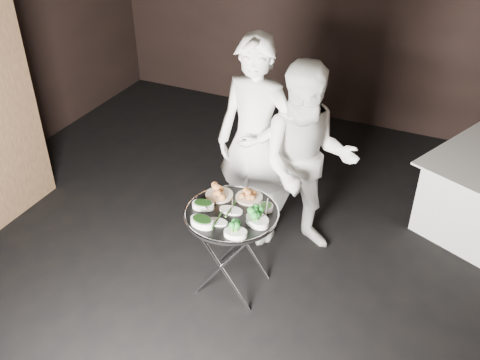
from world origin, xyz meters
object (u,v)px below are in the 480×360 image
at_px(waiter_left, 255,143).
at_px(waiter_right, 306,163).
at_px(serving_tray, 232,213).
at_px(tray_stand, 232,247).

relative_size(waiter_left, waiter_right, 1.08).
height_order(serving_tray, waiter_left, waiter_left).
relative_size(tray_stand, waiter_right, 0.43).
distance_m(serving_tray, waiter_left, 0.77).
bearing_deg(serving_tray, waiter_right, 65.86).
xyz_separation_m(waiter_left, waiter_right, (0.46, -0.00, -0.07)).
bearing_deg(waiter_right, tray_stand, -136.78).
height_order(waiter_left, waiter_right, waiter_left).
bearing_deg(serving_tray, tray_stand, 0.00).
height_order(serving_tray, waiter_right, waiter_right).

